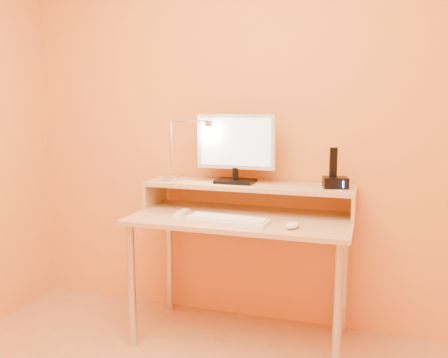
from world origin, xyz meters
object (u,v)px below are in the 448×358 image
(phone_dock, at_px, (335,182))
(keyboard, at_px, (228,221))
(remote_control, at_px, (181,214))
(monitor_panel, at_px, (236,142))
(mouse, at_px, (292,225))
(lamp_base, at_px, (171,178))

(phone_dock, bearing_deg, keyboard, -162.23)
(keyboard, xyz_separation_m, remote_control, (-0.30, 0.09, -0.00))
(monitor_panel, xyz_separation_m, phone_dock, (0.57, -0.01, -0.21))
(keyboard, distance_m, mouse, 0.34)
(monitor_panel, bearing_deg, remote_control, -136.21)
(phone_dock, xyz_separation_m, remote_control, (-0.81, -0.22, -0.18))
(lamp_base, xyz_separation_m, mouse, (0.78, -0.29, -0.16))
(mouse, bearing_deg, monitor_panel, 159.80)
(mouse, bearing_deg, keyboard, -161.51)
(monitor_panel, relative_size, remote_control, 2.86)
(monitor_panel, xyz_separation_m, remote_control, (-0.25, -0.23, -0.39))
(lamp_base, xyz_separation_m, keyboard, (0.44, -0.28, -0.16))
(phone_dock, distance_m, remote_control, 0.86)
(monitor_panel, height_order, mouse, monitor_panel)
(phone_dock, relative_size, keyboard, 0.31)
(lamp_base, bearing_deg, monitor_panel, 5.84)
(lamp_base, distance_m, mouse, 0.85)
(remote_control, bearing_deg, keyboard, -16.87)
(lamp_base, xyz_separation_m, phone_dock, (0.96, 0.03, 0.02))
(monitor_panel, height_order, lamp_base, monitor_panel)
(lamp_base, relative_size, keyboard, 0.24)
(lamp_base, relative_size, phone_dock, 0.77)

